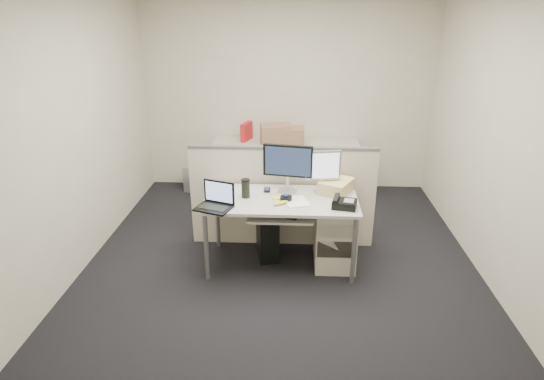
# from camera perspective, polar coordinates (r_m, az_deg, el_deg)

# --- Properties ---
(floor) EXTENTS (4.00, 4.50, 0.01)m
(floor) POSITION_cam_1_polar(r_m,az_deg,el_deg) (4.80, 1.08, -9.18)
(floor) COLOR black
(floor) RESTS_ON ground
(wall_back) EXTENTS (4.00, 0.02, 2.70)m
(wall_back) POSITION_cam_1_polar(r_m,az_deg,el_deg) (6.45, 1.87, 11.96)
(wall_back) COLOR beige
(wall_back) RESTS_ON ground
(wall_front) EXTENTS (4.00, 0.02, 2.70)m
(wall_front) POSITION_cam_1_polar(r_m,az_deg,el_deg) (2.17, -0.76, -9.44)
(wall_front) COLOR beige
(wall_front) RESTS_ON ground
(wall_left) EXTENTS (0.02, 4.50, 2.70)m
(wall_left) POSITION_cam_1_polar(r_m,az_deg,el_deg) (4.75, -23.84, 6.39)
(wall_left) COLOR beige
(wall_left) RESTS_ON ground
(wall_right) EXTENTS (0.02, 4.50, 2.70)m
(wall_right) POSITION_cam_1_polar(r_m,az_deg,el_deg) (4.65, 26.82, 5.57)
(wall_right) COLOR beige
(wall_right) RESTS_ON ground
(desk) EXTENTS (1.50, 0.75, 0.73)m
(desk) POSITION_cam_1_polar(r_m,az_deg,el_deg) (4.48, 1.14, -1.86)
(desk) COLOR beige
(desk) RESTS_ON floor
(keyboard_tray) EXTENTS (0.62, 0.32, 0.02)m
(keyboard_tray) POSITION_cam_1_polar(r_m,az_deg,el_deg) (4.34, 1.05, -3.36)
(keyboard_tray) COLOR beige
(keyboard_tray) RESTS_ON desk
(drawer_pedestal) EXTENTS (0.40, 0.55, 0.65)m
(drawer_pedestal) POSITION_cam_1_polar(r_m,az_deg,el_deg) (4.69, 7.88, -5.52)
(drawer_pedestal) COLOR beige
(drawer_pedestal) RESTS_ON floor
(cubicle_partition) EXTENTS (2.00, 0.06, 1.10)m
(cubicle_partition) POSITION_cam_1_polar(r_m,az_deg,el_deg) (4.94, 1.30, -0.97)
(cubicle_partition) COLOR beige
(cubicle_partition) RESTS_ON floor
(back_counter) EXTENTS (2.00, 0.60, 0.72)m
(back_counter) POSITION_cam_1_polar(r_m,az_deg,el_deg) (6.39, 1.70, 2.68)
(back_counter) COLOR beige
(back_counter) RESTS_ON floor
(monitor_main) EXTENTS (0.52, 0.27, 0.50)m
(monitor_main) POSITION_cam_1_polar(r_m,az_deg,el_deg) (4.53, 1.99, 2.67)
(monitor_main) COLOR black
(monitor_main) RESTS_ON desk
(monitor_small) EXTENTS (0.38, 0.24, 0.43)m
(monitor_small) POSITION_cam_1_polar(r_m,az_deg,el_deg) (4.55, 6.39, 2.22)
(monitor_small) COLOR #B7B7BC
(monitor_small) RESTS_ON desk
(laptop) EXTENTS (0.38, 0.33, 0.24)m
(laptop) POSITION_cam_1_polar(r_m,az_deg,el_deg) (4.22, -7.42, -0.91)
(laptop) COLOR black
(laptop) RESTS_ON desk
(trackball) EXTENTS (0.15, 0.15, 0.04)m
(trackball) POSITION_cam_1_polar(r_m,az_deg,el_deg) (4.40, 1.78, -1.09)
(trackball) COLOR black
(trackball) RESTS_ON desk
(desk_phone) EXTENTS (0.25, 0.22, 0.07)m
(desk_phone) POSITION_cam_1_polar(r_m,az_deg,el_deg) (4.30, 9.08, -1.75)
(desk_phone) COLOR black
(desk_phone) RESTS_ON desk
(paper_stack) EXTENTS (0.27, 0.31, 0.01)m
(paper_stack) POSITION_cam_1_polar(r_m,az_deg,el_deg) (4.38, 3.07, -1.47)
(paper_stack) COLOR white
(paper_stack) RESTS_ON desk
(sticky_pad) EXTENTS (0.09, 0.09, 0.01)m
(sticky_pad) POSITION_cam_1_polar(r_m,az_deg,el_deg) (4.46, 0.50, -1.01)
(sticky_pad) COLOR #FFF63F
(sticky_pad) RESTS_ON desk
(travel_mug) EXTENTS (0.09, 0.09, 0.18)m
(travel_mug) POSITION_cam_1_polar(r_m,az_deg,el_deg) (4.47, -3.33, 0.14)
(travel_mug) COLOR black
(travel_mug) RESTS_ON desk
(banana) EXTENTS (0.17, 0.12, 0.04)m
(banana) POSITION_cam_1_polar(r_m,az_deg,el_deg) (4.31, 1.08, -1.64)
(banana) COLOR #F9F835
(banana) RESTS_ON desk
(cellphone) EXTENTS (0.06, 0.12, 0.02)m
(cellphone) POSITION_cam_1_polar(r_m,az_deg,el_deg) (4.65, -0.62, 0.01)
(cellphone) COLOR black
(cellphone) RESTS_ON desk
(manila_folders) EXTENTS (0.40, 0.43, 0.13)m
(manila_folders) POSITION_cam_1_polar(r_m,az_deg,el_deg) (4.64, 8.04, 0.49)
(manila_folders) COLOR #EAD583
(manila_folders) RESTS_ON desk
(keyboard) EXTENTS (0.49, 0.28, 0.03)m
(keyboard) POSITION_cam_1_polar(r_m,az_deg,el_deg) (4.37, 0.42, -2.84)
(keyboard) COLOR black
(keyboard) RESTS_ON keyboard_tray
(pc_tower_desk) EXTENTS (0.28, 0.52, 0.46)m
(pc_tower_desk) POSITION_cam_1_polar(r_m,az_deg,el_deg) (4.86, -0.60, -5.54)
(pc_tower_desk) COLOR black
(pc_tower_desk) RESTS_ON floor
(pc_tower_spare_dark) EXTENTS (0.19, 0.45, 0.41)m
(pc_tower_spare_dark) POSITION_cam_1_polar(r_m,az_deg,el_deg) (6.44, -7.73, 1.15)
(pc_tower_spare_dark) COLOR black
(pc_tower_spare_dark) RESTS_ON floor
(pc_tower_spare_silver) EXTENTS (0.31, 0.43, 0.37)m
(pc_tower_spare_silver) POSITION_cam_1_polar(r_m,az_deg,el_deg) (6.70, -9.53, 1.73)
(pc_tower_spare_silver) COLOR #B7B7BC
(pc_tower_spare_silver) RESTS_ON floor
(cardboard_box_left) EXTENTS (0.44, 0.36, 0.30)m
(cardboard_box_left) POSITION_cam_1_polar(r_m,az_deg,el_deg) (6.13, 0.48, 6.83)
(cardboard_box_left) COLOR #906C4E
(cardboard_box_left) RESTS_ON back_counter
(cardboard_box_right) EXTENTS (0.38, 0.30, 0.27)m
(cardboard_box_right) POSITION_cam_1_polar(r_m,az_deg,el_deg) (6.13, 2.31, 6.65)
(cardboard_box_right) COLOR #906C4E
(cardboard_box_right) RESTS_ON back_counter
(red_binder) EXTENTS (0.15, 0.29, 0.27)m
(red_binder) POSITION_cam_1_polar(r_m,az_deg,el_deg) (6.37, -3.21, 7.25)
(red_binder) COLOR #B31A18
(red_binder) RESTS_ON back_counter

